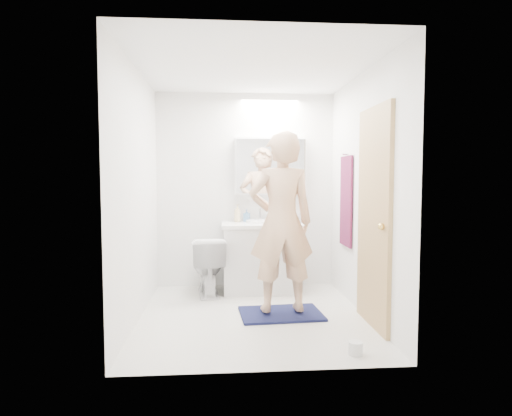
{
  "coord_description": "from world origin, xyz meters",
  "views": [
    {
      "loc": [
        -0.3,
        -4.24,
        1.36
      ],
      "look_at": [
        0.05,
        0.25,
        1.05
      ],
      "focal_mm": 30.85,
      "sensor_mm": 36.0,
      "label": 1
    }
  ],
  "objects": [
    {
      "name": "wall_front",
      "position": [
        0.0,
        -1.25,
        1.2
      ],
      "size": [
        2.5,
        0.0,
        2.5
      ],
      "primitive_type": "plane",
      "rotation": [
        -1.57,
        0.0,
        0.0
      ],
      "color": "white",
      "rests_on": "floor"
    },
    {
      "name": "faucet",
      "position": [
        0.17,
        1.19,
        0.9
      ],
      "size": [
        0.02,
        0.02,
        0.16
      ],
      "primitive_type": "cylinder",
      "color": "silver",
      "rests_on": "countertop"
    },
    {
      "name": "vanity_cabinet",
      "position": [
        0.17,
        0.96,
        0.39
      ],
      "size": [
        0.9,
        0.55,
        0.78
      ],
      "primitive_type": "cube",
      "color": "silver",
      "rests_on": "floor"
    },
    {
      "name": "wall_back",
      "position": [
        0.0,
        1.25,
        1.2
      ],
      "size": [
        2.5,
        0.0,
        2.5
      ],
      "primitive_type": "plane",
      "rotation": [
        1.57,
        0.0,
        0.0
      ],
      "color": "white",
      "rests_on": "floor"
    },
    {
      "name": "door",
      "position": [
        1.08,
        -0.35,
        1.0
      ],
      "size": [
        0.04,
        0.8,
        2.0
      ],
      "primitive_type": "cube",
      "color": "tan",
      "rests_on": "wall_right"
    },
    {
      "name": "floor",
      "position": [
        0.0,
        0.0,
        0.0
      ],
      "size": [
        2.5,
        2.5,
        0.0
      ],
      "primitive_type": "plane",
      "color": "silver",
      "rests_on": "ground"
    },
    {
      "name": "soap_bottle_a",
      "position": [
        -0.11,
        1.11,
        0.93
      ],
      "size": [
        0.12,
        0.12,
        0.21
      ],
      "primitive_type": "imported",
      "rotation": [
        0.0,
        0.0,
        0.76
      ],
      "color": "beige",
      "rests_on": "countertop"
    },
    {
      "name": "wall_right",
      "position": [
        1.1,
        0.0,
        1.2
      ],
      "size": [
        0.0,
        2.5,
        2.5
      ],
      "primitive_type": "plane",
      "rotation": [
        1.57,
        0.0,
        -1.57
      ],
      "color": "white",
      "rests_on": "floor"
    },
    {
      "name": "countertop",
      "position": [
        0.17,
        0.96,
        0.8
      ],
      "size": [
        0.95,
        0.58,
        0.04
      ],
      "primitive_type": "cube",
      "color": "white",
      "rests_on": "vanity_cabinet"
    },
    {
      "name": "wall_left",
      "position": [
        -1.1,
        0.0,
        1.2
      ],
      "size": [
        0.0,
        2.5,
        2.5
      ],
      "primitive_type": "plane",
      "rotation": [
        1.57,
        0.0,
        1.57
      ],
      "color": "white",
      "rests_on": "floor"
    },
    {
      "name": "bath_rug",
      "position": [
        0.28,
        0.01,
        0.01
      ],
      "size": [
        0.84,
        0.6,
        0.02
      ],
      "primitive_type": "cube",
      "rotation": [
        0.0,
        0.0,
        0.07
      ],
      "color": "#12133A",
      "rests_on": "floor"
    },
    {
      "name": "person",
      "position": [
        0.28,
        0.01,
        0.93
      ],
      "size": [
        0.67,
        0.46,
        1.76
      ],
      "primitive_type": "imported",
      "rotation": [
        0.0,
        0.0,
        3.21
      ],
      "color": "#D9A882",
      "rests_on": "bath_rug"
    },
    {
      "name": "towel",
      "position": [
        1.08,
        0.55,
        1.1
      ],
      "size": [
        0.02,
        0.42,
        1.0
      ],
      "primitive_type": "cube",
      "color": "#141136",
      "rests_on": "wall_right"
    },
    {
      "name": "ceiling",
      "position": [
        0.0,
        0.0,
        2.4
      ],
      "size": [
        2.5,
        2.5,
        0.0
      ],
      "primitive_type": "plane",
      "rotation": [
        3.14,
        0.0,
        0.0
      ],
      "color": "white",
      "rests_on": "floor"
    },
    {
      "name": "medicine_cabinet",
      "position": [
        0.3,
        1.18,
        1.5
      ],
      "size": [
        0.88,
        0.14,
        0.7
      ],
      "primitive_type": "cube",
      "color": "white",
      "rests_on": "wall_back"
    },
    {
      "name": "toilet",
      "position": [
        -0.47,
        0.85,
        0.34
      ],
      "size": [
        0.45,
        0.7,
        0.68
      ],
      "primitive_type": "imported",
      "rotation": [
        0.0,
        0.0,
        3.24
      ],
      "color": "white",
      "rests_on": "floor"
    },
    {
      "name": "toilet_paper_roll",
      "position": [
        0.72,
        -1.0,
        0.05
      ],
      "size": [
        0.11,
        0.11,
        0.1
      ],
      "primitive_type": "cylinder",
      "color": "silver",
      "rests_on": "floor"
    },
    {
      "name": "soap_bottle_b",
      "position": [
        0.0,
        1.15,
        0.9
      ],
      "size": [
        0.09,
        0.09,
        0.15
      ],
      "primitive_type": "imported",
      "rotation": [
        0.0,
        0.0,
        -0.35
      ],
      "color": "#527FAF",
      "rests_on": "countertop"
    },
    {
      "name": "toothbrush_cup",
      "position": [
        0.4,
        1.12,
        0.87
      ],
      "size": [
        0.15,
        0.15,
        0.1
      ],
      "primitive_type": "imported",
      "rotation": [
        0.0,
        0.0,
        -0.41
      ],
      "color": "#3956AB",
      "rests_on": "countertop"
    },
    {
      "name": "towel_hook",
      "position": [
        1.07,
        0.55,
        1.62
      ],
      "size": [
        0.07,
        0.02,
        0.02
      ],
      "primitive_type": "cylinder",
      "rotation": [
        0.0,
        1.57,
        0.0
      ],
      "color": "silver",
      "rests_on": "wall_right"
    },
    {
      "name": "sink_basin",
      "position": [
        0.17,
        0.99,
        0.84
      ],
      "size": [
        0.36,
        0.36,
        0.03
      ],
      "primitive_type": "cylinder",
      "color": "white",
      "rests_on": "countertop"
    },
    {
      "name": "mirror_panel",
      "position": [
        0.3,
        1.1,
        1.5
      ],
      "size": [
        0.84,
        0.01,
        0.66
      ],
      "primitive_type": "cube",
      "color": "silver",
      "rests_on": "medicine_cabinet"
    },
    {
      "name": "door_knob",
      "position": [
        1.04,
        -0.65,
        0.95
      ],
      "size": [
        0.06,
        0.06,
        0.06
      ],
      "primitive_type": "sphere",
      "color": "gold",
      "rests_on": "door"
    }
  ]
}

